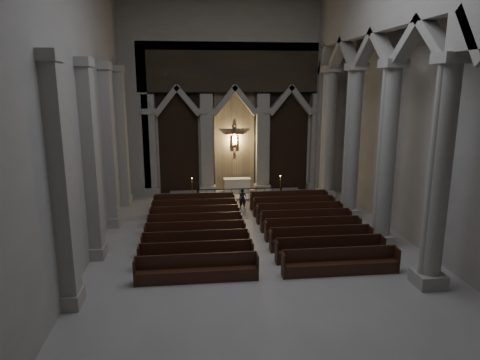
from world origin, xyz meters
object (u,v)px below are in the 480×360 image
Objects in this scene: altar_rail at (240,193)px; worshipper at (243,199)px; candle_stand_right at (280,194)px; pews at (253,230)px; candle_stand_left at (192,196)px; altar at (237,185)px.

worshipper is at bearing -87.21° from altar_rail.
candle_stand_right is 2.92m from worshipper.
pews is at bearing -112.84° from candle_stand_right.
altar_rail is 0.51× the size of pews.
altar_rail is at bearing 90.73° from worshipper.
worshipper reaches higher than altar_rail.
candle_stand_right is at bearing 11.83° from altar_rail.
candle_stand_left is 0.96× the size of candle_stand_right.
altar is 3.35m from candle_stand_left.
altar_rail is 2.61m from candle_stand_right.
pews is (-0.10, -7.92, -0.27)m from altar.
altar_rail is 0.98m from worshipper.
altar is 3.09m from candle_stand_right.
candle_stand_left reaches higher than altar.
pews is at bearing -65.84° from candle_stand_left.
pews is 8.53× the size of worshipper.
candle_stand_right reaches higher than altar_rail.
altar is 1.11× the size of candle_stand_right.
candle_stand_right is at bearing 29.13° from worshipper.
candle_stand_left is 1.29× the size of worshipper.
worshipper is at bearing -148.81° from candle_stand_right.
altar is 3.39m from worshipper.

